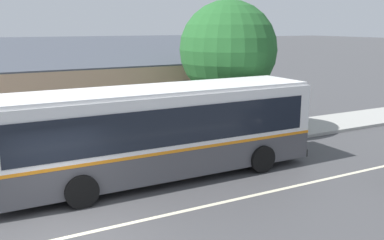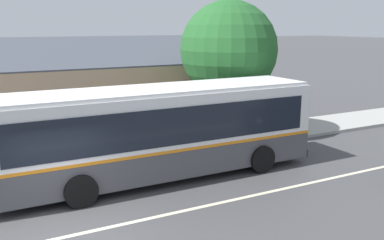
% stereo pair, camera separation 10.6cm
% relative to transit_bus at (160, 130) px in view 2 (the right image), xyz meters
% --- Properties ---
extents(ground_plane, '(300.00, 300.00, 0.00)m').
position_rel_transit_bus_xyz_m(ground_plane, '(-3.75, -2.90, -1.70)').
color(ground_plane, '#424244').
extents(sidewalk_far, '(60.00, 3.00, 0.15)m').
position_rel_transit_bus_xyz_m(sidewalk_far, '(-3.75, 3.10, -1.63)').
color(sidewalk_far, '#9E9E99').
rests_on(sidewalk_far, ground).
extents(lane_divider_stripe, '(60.00, 0.16, 0.01)m').
position_rel_transit_bus_xyz_m(lane_divider_stripe, '(-3.75, -2.90, -1.70)').
color(lane_divider_stripe, beige).
rests_on(lane_divider_stripe, ground).
extents(community_building, '(24.77, 8.39, 5.64)m').
position_rel_transit_bus_xyz_m(community_building, '(-3.93, 10.48, 0.02)').
color(community_building, tan).
rests_on(community_building, ground).
extents(transit_bus, '(11.26, 2.81, 3.17)m').
position_rel_transit_bus_xyz_m(transit_bus, '(0.00, 0.00, 0.00)').
color(transit_bus, '#47474C').
rests_on(transit_bus, ground).
extents(street_tree_primary, '(4.50, 4.50, 6.37)m').
position_rel_transit_bus_xyz_m(street_tree_primary, '(5.08, 3.84, 2.22)').
color(street_tree_primary, '#4C3828').
rests_on(street_tree_primary, ground).
extents(bus_stop_sign, '(0.36, 0.07, 2.40)m').
position_rel_transit_bus_xyz_m(bus_stop_sign, '(7.27, 2.09, -0.06)').
color(bus_stop_sign, gray).
rests_on(bus_stop_sign, sidewalk_far).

